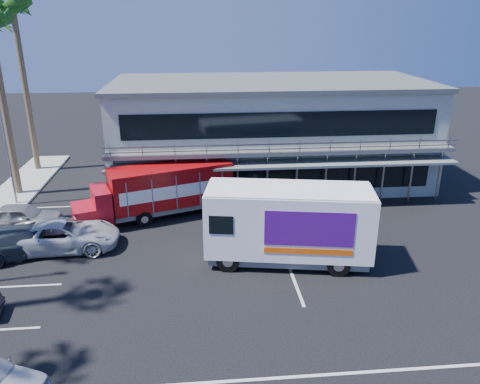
{
  "coord_description": "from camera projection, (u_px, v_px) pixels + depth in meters",
  "views": [
    {
      "loc": [
        -2.26,
        -18.5,
        11.57
      ],
      "look_at": [
        -0.01,
        5.99,
        2.3
      ],
      "focal_mm": 35.0,
      "sensor_mm": 36.0,
      "label": 1
    }
  ],
  "objects": [
    {
      "name": "palm_f",
      "position": [
        14.0,
        18.0,
        33.42
      ],
      "size": [
        2.8,
        2.8,
        13.25
      ],
      "color": "brown",
      "rests_on": "ground"
    },
    {
      "name": "red_truck",
      "position": [
        161.0,
        190.0,
        28.22
      ],
      "size": [
        9.63,
        5.19,
        3.18
      ],
      "rotation": [
        0.0,
        0.0,
        0.34
      ],
      "color": "#A20D17",
      "rests_on": "ground"
    },
    {
      "name": "parked_car_e",
      "position": [
        22.0,
        217.0,
        26.89
      ],
      "size": [
        4.46,
        1.92,
        1.5
      ],
      "primitive_type": "imported",
      "rotation": [
        0.0,
        0.0,
        1.54
      ],
      "color": "gray",
      "rests_on": "ground"
    },
    {
      "name": "building",
      "position": [
        270.0,
        131.0,
        34.4
      ],
      "size": [
        22.4,
        12.0,
        7.3
      ],
      "color": "#A3A99B",
      "rests_on": "ground"
    },
    {
      "name": "white_van",
      "position": [
        288.0,
        224.0,
        22.82
      ],
      "size": [
        8.35,
        4.06,
        3.91
      ],
      "rotation": [
        0.0,
        0.0,
        -0.17
      ],
      "color": "white",
      "rests_on": "ground"
    },
    {
      "name": "parked_car_d",
      "position": [
        27.0,
        241.0,
        24.02
      ],
      "size": [
        5.68,
        3.91,
        1.53
      ],
      "primitive_type": "imported",
      "rotation": [
        0.0,
        0.0,
        1.94
      ],
      "color": "#2D343C",
      "rests_on": "ground"
    },
    {
      "name": "parked_car_c",
      "position": [
        63.0,
        235.0,
        24.52
      ],
      "size": [
        5.89,
        2.91,
        1.61
      ],
      "primitive_type": "imported",
      "rotation": [
        0.0,
        0.0,
        1.61
      ],
      "color": "silver",
      "rests_on": "ground"
    },
    {
      "name": "light_pole_far",
      "position": [
        5.0,
        138.0,
        28.96
      ],
      "size": [
        0.5,
        0.25,
        8.09
      ],
      "color": "gray",
      "rests_on": "ground"
    },
    {
      "name": "ground",
      "position": [
        252.0,
        284.0,
        21.52
      ],
      "size": [
        120.0,
        120.0,
        0.0
      ],
      "primitive_type": "plane",
      "color": "black",
      "rests_on": "ground"
    }
  ]
}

